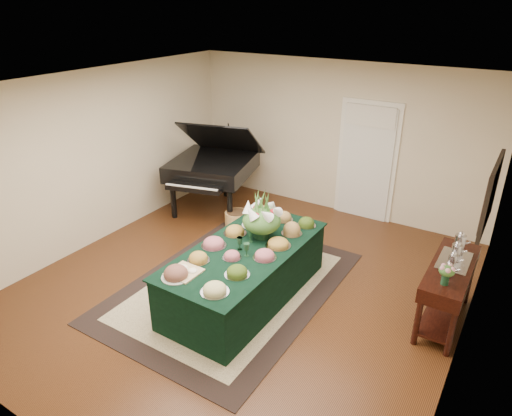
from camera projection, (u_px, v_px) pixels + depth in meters
The scene contains 14 objects.
ground at pixel (245, 284), 6.36m from camera, with size 6.00×6.00×0.00m, color black.
area_rug at pixel (232, 286), 6.30m from camera, with size 2.49×3.48×0.01m.
kitchen_doorway at pixel (366, 163), 7.93m from camera, with size 1.05×0.07×2.10m.
buffet_table at pixel (246, 273), 5.93m from camera, with size 1.19×2.46×0.74m.
food_platters at pixel (246, 243), 5.80m from camera, with size 1.05×2.26×0.13m.
cutting_board at pixel (185, 270), 5.26m from camera, with size 0.35×0.35×0.10m.
green_goblets at pixel (244, 243), 5.72m from camera, with size 0.23×0.40×0.18m.
floral_centerpiece at pixel (262, 216), 5.92m from camera, with size 0.53×0.53×0.53m.
grand_piano at pixel (213, 166), 8.28m from camera, with size 1.73×1.92×1.71m.
wicker_basket at pixel (237, 219), 7.93m from camera, with size 0.41×0.41×0.26m, color #A57942.
mahogany_sideboard at pixel (449, 279), 5.37m from camera, with size 0.45×1.37×0.80m.
tea_service at pixel (455, 254), 5.31m from camera, with size 0.34×0.74×0.30m.
pink_bouquet at pixel (447, 272), 4.88m from camera, with size 0.19×0.19×0.24m.
wall_painting at pixel (491, 195), 4.79m from camera, with size 0.05×0.95×0.75m.
Camera 1 is at (2.96, -4.43, 3.63)m, focal length 32.00 mm.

